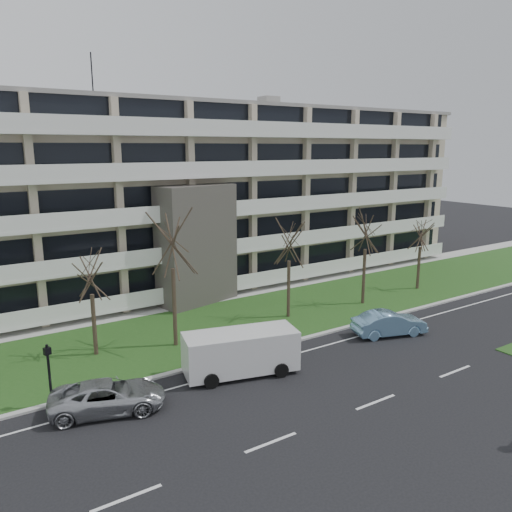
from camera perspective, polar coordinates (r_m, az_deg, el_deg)
ground at (r=25.06m, az=13.51°, el=-15.93°), size 160.00×160.00×0.00m
grass_verge at (r=34.39m, az=-2.49°, el=-7.56°), size 90.00×10.00×0.06m
curb at (r=30.47m, az=2.40°, el=-10.19°), size 90.00×0.35×0.12m
sidewalk at (r=38.97m, az=-6.64°, el=-5.20°), size 90.00×2.00×0.08m
lane_edge_line at (r=29.38m, az=4.13°, el=-11.21°), size 90.00×0.12×0.01m
apartment_building at (r=43.59m, az=-10.95°, el=6.71°), size 60.50×15.10×18.75m
silver_pickup at (r=24.34m, az=-16.55°, el=-15.13°), size 5.58×3.78×1.42m
blue_sedan at (r=33.07m, az=14.97°, el=-7.45°), size 4.97×3.01×1.55m
white_van at (r=26.61m, az=-1.60°, el=-10.55°), size 6.30×3.60×2.30m
pedestrian_signal at (r=24.93m, az=-22.60°, el=-11.72°), size 0.34×0.30×3.09m
tree_2 at (r=29.18m, az=-18.42°, el=-1.55°), size 3.25×3.25×6.50m
tree_3 at (r=29.10m, az=-9.59°, el=2.18°), size 4.29×4.29×8.59m
tree_4 at (r=34.06m, az=3.82°, el=2.04°), size 3.64×3.64×7.27m
tree_5 at (r=37.85m, az=12.48°, el=3.21°), size 3.80×3.80×7.61m
tree_6 at (r=43.33m, az=18.37°, el=2.82°), size 3.24×3.24×6.48m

